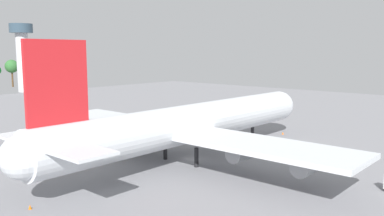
{
  "coord_description": "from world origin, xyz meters",
  "views": [
    {
      "loc": [
        -50.55,
        -44.49,
        18.42
      ],
      "look_at": [
        0.0,
        0.0,
        8.91
      ],
      "focal_mm": 37.83,
      "sensor_mm": 36.0,
      "label": 1
    }
  ],
  "objects_px": {
    "safety_cone_nose": "(283,133)",
    "safety_cone_tail": "(30,207)",
    "cargo_airplane": "(191,124)",
    "control_tower": "(22,51)"
  },
  "relations": [
    {
      "from": "safety_cone_nose",
      "to": "control_tower",
      "type": "xyz_separation_m",
      "value": [
        7.21,
        134.68,
        18.33
      ]
    },
    {
      "from": "cargo_airplane",
      "to": "control_tower",
      "type": "xyz_separation_m",
      "value": [
        36.56,
        133.32,
        12.39
      ]
    },
    {
      "from": "cargo_airplane",
      "to": "safety_cone_nose",
      "type": "xyz_separation_m",
      "value": [
        29.36,
        -1.36,
        -5.93
      ]
    },
    {
      "from": "cargo_airplane",
      "to": "control_tower",
      "type": "distance_m",
      "value": 138.8
    },
    {
      "from": "cargo_airplane",
      "to": "control_tower",
      "type": "bearing_deg",
      "value": 74.66
    },
    {
      "from": "safety_cone_nose",
      "to": "safety_cone_tail",
      "type": "relative_size",
      "value": 1.06
    },
    {
      "from": "cargo_airplane",
      "to": "safety_cone_tail",
      "type": "height_order",
      "value": "cargo_airplane"
    },
    {
      "from": "safety_cone_tail",
      "to": "control_tower",
      "type": "bearing_deg",
      "value": 63.91
    },
    {
      "from": "control_tower",
      "to": "safety_cone_nose",
      "type": "bearing_deg",
      "value": -93.06
    },
    {
      "from": "cargo_airplane",
      "to": "safety_cone_tail",
      "type": "relative_size",
      "value": 117.5
    }
  ]
}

